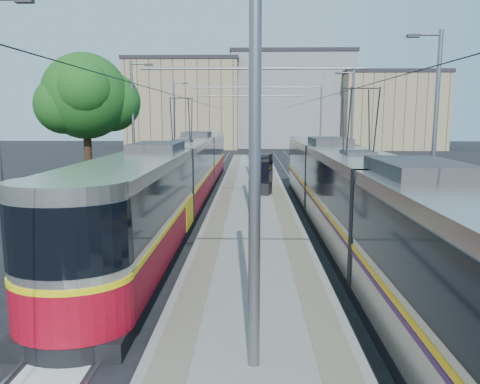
{
  "coord_description": "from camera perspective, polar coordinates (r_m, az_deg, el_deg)",
  "views": [
    {
      "loc": [
        -0.06,
        -11.54,
        4.54
      ],
      "look_at": [
        -0.5,
        6.82,
        1.6
      ],
      "focal_mm": 35.0,
      "sensor_mm": 36.0,
      "label": 1
    }
  ],
  "objects": [
    {
      "name": "ground",
      "position": [
        12.4,
        1.58,
        -12.37
      ],
      "size": [
        160.0,
        160.0,
        0.0
      ],
      "primitive_type": "plane",
      "color": "black",
      "rests_on": "ground"
    },
    {
      "name": "platform",
      "position": [
        28.88,
        1.46,
        0.34
      ],
      "size": [
        4.0,
        50.0,
        0.3
      ],
      "primitive_type": "cube",
      "color": "gray",
      "rests_on": "ground"
    },
    {
      "name": "tactile_strip_left",
      "position": [
        28.89,
        -1.42,
        0.65
      ],
      "size": [
        0.7,
        50.0,
        0.01
      ],
      "primitive_type": "cube",
      "color": "gray",
      "rests_on": "platform"
    },
    {
      "name": "tactile_strip_right",
      "position": [
        28.9,
        4.34,
        0.63
      ],
      "size": [
        0.7,
        50.0,
        0.01
      ],
      "primitive_type": "cube",
      "color": "gray",
      "rests_on": "platform"
    },
    {
      "name": "rails",
      "position": [
        28.9,
        1.46,
        0.08
      ],
      "size": [
        8.71,
        70.0,
        0.03
      ],
      "color": "gray",
      "rests_on": "ground"
    },
    {
      "name": "track_arrow",
      "position": [
        10.3,
        -19.87,
        -17.59
      ],
      "size": [
        1.2,
        5.0,
        0.01
      ],
      "primitive_type": "cube",
      "color": "silver",
      "rests_on": "ground"
    },
    {
      "name": "tram_left",
      "position": [
        24.41,
        -7.0,
        2.35
      ],
      "size": [
        2.43,
        32.4,
        5.5
      ],
      "color": "black",
      "rests_on": "ground"
    },
    {
      "name": "tram_right",
      "position": [
        16.7,
        14.0,
        -0.42
      ],
      "size": [
        2.43,
        29.13,
        5.5
      ],
      "color": "black",
      "rests_on": "ground"
    },
    {
      "name": "catenary",
      "position": [
        25.7,
        1.51,
        9.05
      ],
      "size": [
        9.2,
        70.0,
        7.0
      ],
      "color": "slate",
      "rests_on": "platform"
    },
    {
      "name": "street_lamps",
      "position": [
        32.55,
        1.48,
        8.45
      ],
      "size": [
        15.18,
        38.22,
        8.0
      ],
      "color": "slate",
      "rests_on": "ground"
    },
    {
      "name": "shelter",
      "position": [
        25.89,
        3.1,
        2.28
      ],
      "size": [
        0.86,
        1.14,
        2.25
      ],
      "rotation": [
        0.0,
        0.0,
        -0.25
      ],
      "color": "black",
      "rests_on": "platform"
    },
    {
      "name": "tree",
      "position": [
        31.13,
        -17.59,
        10.87
      ],
      "size": [
        5.84,
        5.4,
        8.48
      ],
      "color": "#382314",
      "rests_on": "ground"
    },
    {
      "name": "building_left",
      "position": [
        72.26,
        -6.66,
        10.57
      ],
      "size": [
        16.32,
        12.24,
        12.96
      ],
      "color": "gray",
      "rests_on": "ground"
    },
    {
      "name": "building_centre",
      "position": [
        75.83,
        6.05,
        11.02
      ],
      "size": [
        18.36,
        14.28,
        14.31
      ],
      "color": "gray",
      "rests_on": "ground"
    },
    {
      "name": "building_right",
      "position": [
        72.39,
        17.69,
        9.43
      ],
      "size": [
        14.28,
        10.2,
        11.01
      ],
      "color": "gray",
      "rests_on": "ground"
    }
  ]
}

